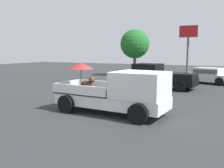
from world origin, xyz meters
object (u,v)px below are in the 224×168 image
(parked_sedan_far, at_px, (208,75))
(motel_sign, at_px, (188,43))
(pickup_truck_red, at_px, (160,76))
(pickup_truck_main, at_px, (120,92))

(parked_sedan_far, relative_size, motel_sign, 0.98)
(pickup_truck_red, relative_size, motel_sign, 1.05)
(pickup_truck_red, height_order, parked_sedan_far, pickup_truck_red)
(pickup_truck_main, distance_m, pickup_truck_red, 8.46)
(motel_sign, bearing_deg, pickup_truck_red, -123.09)
(pickup_truck_main, bearing_deg, parked_sedan_far, 83.89)
(pickup_truck_main, xyz_separation_m, motel_sign, (0.80, 10.73, 2.37))
(pickup_truck_main, distance_m, parked_sedan_far, 13.24)
(pickup_truck_red, xyz_separation_m, parked_sedan_far, (2.78, 4.64, -0.13))
(pickup_truck_main, xyz_separation_m, pickup_truck_red, (-0.69, 8.43, -0.09))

